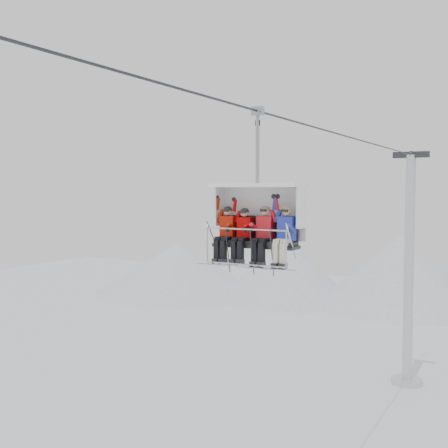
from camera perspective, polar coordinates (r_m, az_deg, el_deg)
The scene contains 8 objects.
ridgeline at distance 54.52m, azimuth 20.50°, elevation -5.67°, with size 72.00×21.00×7.00m.
lift_tower_right at distance 34.27m, azimuth 18.23°, elevation -5.96°, with size 2.00×1.80×13.48m.
haul_cable at distance 13.01m, azimuth 0.00°, elevation 12.35°, with size 0.06×0.06×50.00m, color #2B2C30.
chairlift_carrier at distance 14.55m, azimuth 3.61°, elevation 1.05°, with size 2.39×1.17×3.98m.
skier_far_left at distance 14.68m, azimuth 0.22°, elevation -0.80°, with size 0.40×1.69×1.59m.
skier_center_left at distance 14.44m, azimuth 1.95°, elevation -0.94°, with size 0.38×1.69×1.53m.
skier_center_right at distance 14.19m, azimuth 4.05°, elevation -0.91°, with size 0.41×1.69×1.63m.
skier_far_right at distance 13.96m, azimuth 6.20°, elevation -0.99°, with size 0.41×1.69×1.63m.
Camera 1 is at (6.23, -11.24, 11.29)m, focal length 45.00 mm.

